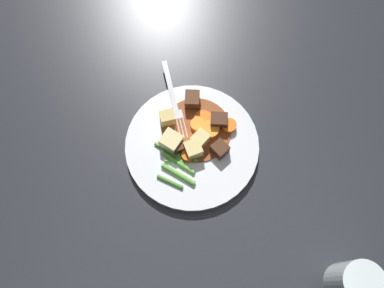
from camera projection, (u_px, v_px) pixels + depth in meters
ground_plane at (192, 147)px, 0.72m from camera, size 3.00×3.00×0.00m
dinner_plate at (192, 146)px, 0.71m from camera, size 0.25×0.25×0.02m
stew_sauce at (197, 130)px, 0.71m from camera, size 0.13×0.13×0.00m
carrot_slice_0 at (199, 125)px, 0.71m from camera, size 0.04×0.04×0.01m
carrot_slice_1 at (229, 126)px, 0.71m from camera, size 0.03×0.03×0.01m
carrot_slice_2 at (203, 119)px, 0.72m from camera, size 0.05×0.05×0.01m
carrot_slice_3 at (187, 155)px, 0.69m from camera, size 0.03×0.03×0.01m
carrot_slice_4 at (210, 130)px, 0.71m from camera, size 0.04×0.04×0.01m
potato_chunk_0 at (200, 140)px, 0.69m from camera, size 0.04×0.04×0.03m
potato_chunk_1 at (171, 141)px, 0.69m from camera, size 0.04×0.04×0.03m
potato_chunk_2 at (167, 118)px, 0.71m from camera, size 0.03×0.04×0.03m
potato_chunk_3 at (193, 149)px, 0.68m from camera, size 0.04×0.04×0.03m
meat_chunk_0 at (192, 100)px, 0.72m from camera, size 0.04×0.03×0.03m
meat_chunk_1 at (219, 121)px, 0.71m from camera, size 0.03×0.04×0.03m
meat_chunk_2 at (220, 149)px, 0.69m from camera, size 0.04×0.04×0.02m
meat_chunk_3 at (178, 147)px, 0.69m from camera, size 0.03×0.03×0.02m
green_bean_0 at (181, 149)px, 0.70m from camera, size 0.04×0.07×0.01m
green_bean_1 at (169, 152)px, 0.69m from camera, size 0.02×0.06×0.01m
green_bean_2 at (178, 174)px, 0.68m from camera, size 0.03×0.07×0.01m
green_bean_3 at (177, 151)px, 0.69m from camera, size 0.06×0.05×0.01m
green_bean_4 at (180, 159)px, 0.69m from camera, size 0.03×0.05×0.01m
green_bean_5 at (170, 182)px, 0.67m from camera, size 0.02×0.05×0.01m
green_bean_6 at (178, 163)px, 0.69m from camera, size 0.03×0.07×0.01m
fork at (174, 101)px, 0.73m from camera, size 0.16×0.10×0.00m
water_glass at (353, 283)px, 0.59m from camera, size 0.07×0.07×0.09m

